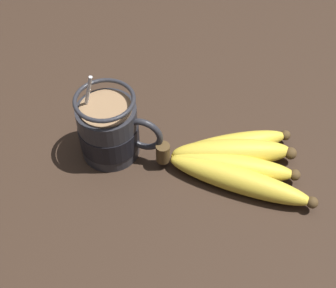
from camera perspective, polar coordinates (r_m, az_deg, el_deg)
The scene contains 3 objects.
table at distance 71.44cm, azimuth 0.26°, elevation -1.11°, with size 134.83×134.83×2.77cm.
coffee_mug at distance 67.10cm, azimuth -7.15°, elevation 1.72°, with size 13.14×8.65×14.08cm.
banana_bunch at distance 66.83cm, azimuth 7.93°, elevation -2.20°, with size 22.83×14.29×4.29cm.
Camera 1 is at (13.08, -43.74, 56.33)cm, focal length 50.00 mm.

